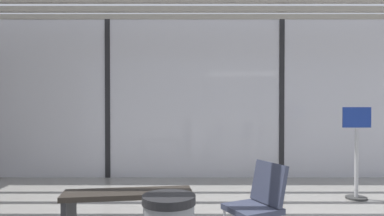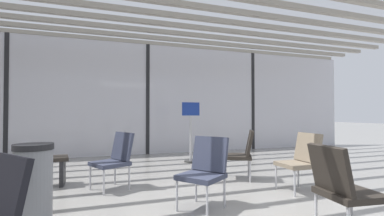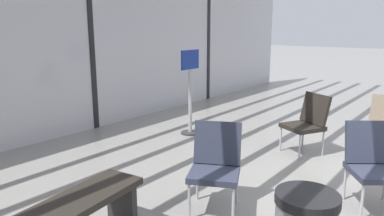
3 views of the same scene
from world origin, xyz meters
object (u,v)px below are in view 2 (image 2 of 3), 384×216
(lounge_chair_4, at_px, (301,158))
(waiting_bench, at_px, (14,166))
(lounge_chair_0, at_px, (115,157))
(trash_bin, at_px, (33,186))
(parked_airplane, at_px, (134,95))
(lounge_chair_5, at_px, (342,185))
(lounge_chair_1, at_px, (242,151))
(info_sign, at_px, (191,134))
(lounge_chair_2, at_px, (205,168))

(lounge_chair_4, bearing_deg, waiting_bench, -109.38)
(lounge_chair_0, distance_m, trash_bin, 1.53)
(parked_airplane, bearing_deg, lounge_chair_5, -86.02)
(lounge_chair_1, xyz_separation_m, info_sign, (-0.31, 1.94, 0.18))
(parked_airplane, height_order, info_sign, parked_airplane)
(info_sign, bearing_deg, lounge_chair_5, -89.17)
(trash_bin, relative_size, info_sign, 0.60)
(trash_bin, bearing_deg, lounge_chair_0, 55.07)
(lounge_chair_1, bearing_deg, lounge_chair_2, -18.48)
(lounge_chair_2, distance_m, lounge_chair_5, 1.50)
(waiting_bench, bearing_deg, trash_bin, -78.37)
(lounge_chair_1, height_order, lounge_chair_4, same)
(lounge_chair_2, distance_m, info_sign, 3.18)
(info_sign, bearing_deg, lounge_chair_4, -74.65)
(waiting_bench, distance_m, trash_bin, 1.77)
(lounge_chair_4, bearing_deg, parked_airplane, -170.43)
(lounge_chair_1, relative_size, trash_bin, 1.01)
(lounge_chair_2, xyz_separation_m, info_sign, (0.86, 3.06, 0.18))
(lounge_chair_0, height_order, lounge_chair_2, same)
(lounge_chair_2, distance_m, waiting_bench, 2.98)
(lounge_chair_0, distance_m, lounge_chair_1, 2.18)
(lounge_chair_2, bearing_deg, waiting_bench, -160.84)
(lounge_chair_0, distance_m, lounge_chair_5, 3.09)
(lounge_chair_0, bearing_deg, lounge_chair_2, 12.41)
(parked_airplane, distance_m, lounge_chair_4, 8.94)
(info_sign, bearing_deg, parked_airplane, 96.26)
(waiting_bench, bearing_deg, lounge_chair_5, -47.70)
(lounge_chair_1, height_order, trash_bin, lounge_chair_1)
(trash_bin, bearing_deg, lounge_chair_2, 0.39)
(lounge_chair_0, relative_size, lounge_chair_1, 1.00)
(lounge_chair_4, distance_m, info_sign, 2.98)
(lounge_chair_5, height_order, trash_bin, lounge_chair_5)
(lounge_chair_5, xyz_separation_m, trash_bin, (-2.80, 1.17, -0.06))
(info_sign, bearing_deg, lounge_chair_1, -80.96)
(lounge_chair_5, bearing_deg, lounge_chair_1, 0.75)
(parked_airplane, relative_size, lounge_chair_2, 14.76)
(parked_airplane, bearing_deg, info_sign, -83.74)
(waiting_bench, xyz_separation_m, trash_bin, (0.59, -1.67, 0.07))
(lounge_chair_1, bearing_deg, trash_bin, -41.90)
(lounge_chair_4, relative_size, waiting_bench, 0.57)
(lounge_chair_1, bearing_deg, lounge_chair_5, 21.59)
(waiting_bench, height_order, info_sign, info_sign)
(lounge_chair_1, relative_size, lounge_chair_5, 1.00)
(lounge_chair_5, bearing_deg, info_sign, 7.69)
(lounge_chair_5, height_order, waiting_bench, lounge_chair_5)
(lounge_chair_0, bearing_deg, waiting_bench, -132.94)
(parked_airplane, height_order, lounge_chair_2, parked_airplane)
(lounge_chair_1, distance_m, trash_bin, 3.26)
(lounge_chair_0, height_order, trash_bin, lounge_chair_0)
(lounge_chair_0, xyz_separation_m, waiting_bench, (-1.46, 0.42, -0.13))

